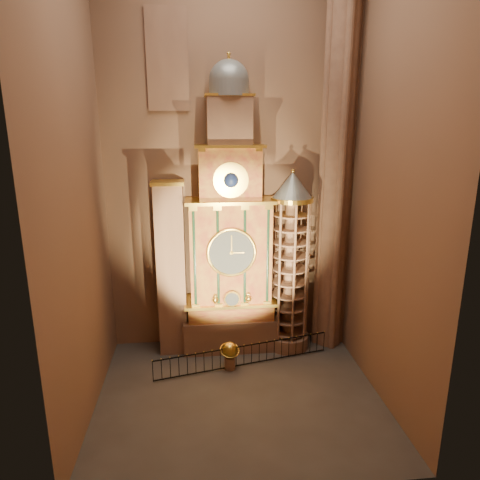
{
  "coord_description": "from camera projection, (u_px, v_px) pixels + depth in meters",
  "views": [
    {
      "loc": [
        -1.94,
        -18.66,
        13.07
      ],
      "look_at": [
        0.37,
        3.0,
        7.27
      ],
      "focal_mm": 32.0,
      "sensor_mm": 36.0,
      "label": 1
    }
  ],
  "objects": [
    {
      "name": "floor",
      "position": [
        239.0,
        395.0,
        21.49
      ],
      "size": [
        14.0,
        14.0,
        0.0
      ],
      "primitive_type": "plane",
      "color": "#383330",
      "rests_on": "ground"
    },
    {
      "name": "wall_back",
      "position": [
        228.0,
        164.0,
        24.43
      ],
      "size": [
        22.0,
        0.0,
        22.0
      ],
      "primitive_type": "plane",
      "rotation": [
        1.57,
        0.0,
        0.0
      ],
      "color": "#886049",
      "rests_on": "floor"
    },
    {
      "name": "wall_right",
      "position": [
        392.0,
        174.0,
        19.38
      ],
      "size": [
        0.0,
        22.0,
        22.0
      ],
      "primitive_type": "plane",
      "rotation": [
        1.57,
        0.0,
        -1.57
      ],
      "color": "#886049",
      "rests_on": "floor"
    },
    {
      "name": "iron_railing",
      "position": [
        244.0,
        355.0,
        23.93
      ],
      "size": [
        9.88,
        2.25,
        1.22
      ],
      "color": "black",
      "rests_on": "floor"
    },
    {
      "name": "astronomical_clock",
      "position": [
        230.0,
        241.0,
        24.55
      ],
      "size": [
        5.6,
        2.41,
        16.7
      ],
      "color": "#8C634C",
      "rests_on": "floor"
    },
    {
      "name": "stained_glass_window",
      "position": [
        167.0,
        59.0,
        22.6
      ],
      "size": [
        2.2,
        0.14,
        5.2
      ],
      "color": "#381B7C",
      "rests_on": "wall_back"
    },
    {
      "name": "stair_turret",
      "position": [
        290.0,
        264.0,
        25.01
      ],
      "size": [
        2.5,
        2.5,
        10.8
      ],
      "color": "#8C634C",
      "rests_on": "floor"
    },
    {
      "name": "gothic_pier",
      "position": [
        337.0,
        164.0,
        24.09
      ],
      "size": [
        2.04,
        2.04,
        22.0
      ],
      "color": "#8C634C",
      "rests_on": "floor"
    },
    {
      "name": "celestial_globe",
      "position": [
        230.0,
        353.0,
        23.6
      ],
      "size": [
        1.28,
        1.24,
        1.59
      ],
      "color": "#8C634C",
      "rests_on": "floor"
    },
    {
      "name": "portrait_tower",
      "position": [
        171.0,
        269.0,
        24.61
      ],
      "size": [
        1.8,
        1.6,
        10.2
      ],
      "color": "#8C634C",
      "rests_on": "floor"
    },
    {
      "name": "wall_left",
      "position": [
        73.0,
        177.0,
        17.95
      ],
      "size": [
        0.0,
        22.0,
        22.0
      ],
      "primitive_type": "plane",
      "rotation": [
        1.57,
        0.0,
        1.57
      ],
      "color": "#886049",
      "rests_on": "floor"
    }
  ]
}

